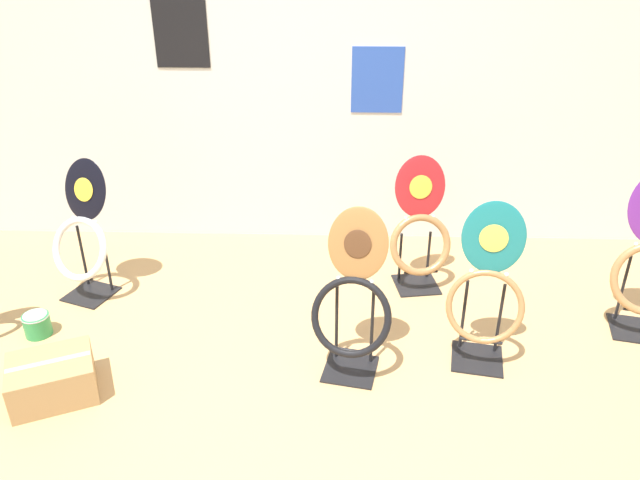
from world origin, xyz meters
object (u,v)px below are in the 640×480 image
Objects in this scene: toilet_seat_display_crimson_swirl at (420,234)px; storage_box at (52,379)px; toilet_seat_display_woodgrain at (353,302)px; toilet_seat_display_teal_sax at (486,294)px; toilet_seat_display_jazz_black at (82,237)px; paint_can at (37,324)px.

storage_box is (-1.99, -1.15, -0.28)m from toilet_seat_display_crimson_swirl.
toilet_seat_display_crimson_swirl is at bearing 62.98° from toilet_seat_display_woodgrain.
toilet_seat_display_teal_sax is 2.48m from toilet_seat_display_jazz_black.
toilet_seat_display_teal_sax reaches higher than toilet_seat_display_woodgrain.
paint_can is 0.61m from storage_box.
toilet_seat_display_woodgrain is 0.99m from toilet_seat_display_crimson_swirl.
toilet_seat_display_jazz_black is (-1.69, 0.71, -0.01)m from toilet_seat_display_woodgrain.
toilet_seat_display_crimson_swirl is at bearing 4.62° from toilet_seat_display_jazz_black.
toilet_seat_display_crimson_swirl is 2.31m from storage_box.
toilet_seat_display_woodgrain is 1.90m from paint_can.
toilet_seat_display_teal_sax is 0.83m from toilet_seat_display_crimson_swirl.
paint_can is at bearing 176.53° from toilet_seat_display_teal_sax.
toilet_seat_display_woodgrain reaches higher than storage_box.
toilet_seat_display_teal_sax is 2.59m from paint_can.
paint_can is (-0.16, -0.46, -0.34)m from toilet_seat_display_jazz_black.
toilet_seat_display_crimson_swirl is 1.72× the size of storage_box.
storage_box is (0.15, -0.98, -0.31)m from toilet_seat_display_jazz_black.
storage_box reaches higher than paint_can.
paint_can is at bearing 121.24° from storage_box.
storage_box is at bearing -170.83° from toilet_seat_display_teal_sax.
toilet_seat_display_jazz_black is (-2.40, 0.61, -0.01)m from toilet_seat_display_teal_sax.
toilet_seat_display_teal_sax reaches higher than toilet_seat_display_jazz_black.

